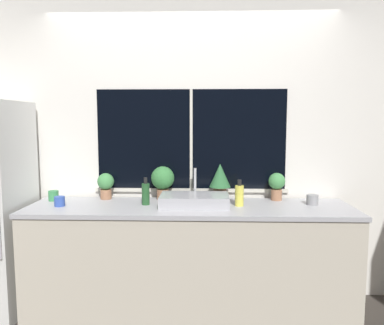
{
  "coord_description": "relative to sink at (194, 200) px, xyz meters",
  "views": [
    {
      "loc": [
        0.12,
        -2.62,
        1.57
      ],
      "look_at": [
        0.02,
        0.31,
        1.24
      ],
      "focal_mm": 35.0,
      "sensor_mm": 36.0,
      "label": 1
    }
  ],
  "objects": [
    {
      "name": "mug_blue",
      "position": [
        -1.08,
        -0.05,
        -0.01
      ],
      "size": [
        0.08,
        0.08,
        0.08
      ],
      "color": "#3351AD",
      "rests_on": "counter"
    },
    {
      "name": "counter",
      "position": [
        -0.04,
        -0.01,
        -0.49
      ],
      "size": [
        2.6,
        0.65,
        0.89
      ],
      "color": "beige",
      "rests_on": "ground_plane"
    },
    {
      "name": "mug_grey",
      "position": [
        0.96,
        0.07,
        -0.0
      ],
      "size": [
        0.09,
        0.09,
        0.08
      ],
      "color": "gray",
      "rests_on": "counter"
    },
    {
      "name": "sink",
      "position": [
        0.0,
        0.0,
        0.0
      ],
      "size": [
        0.55,
        0.38,
        0.28
      ],
      "color": "#ADADB2",
      "rests_on": "counter"
    },
    {
      "name": "bottle_tall",
      "position": [
        -0.4,
        0.02,
        0.05
      ],
      "size": [
        0.06,
        0.06,
        0.22
      ],
      "color": "#235128",
      "rests_on": "counter"
    },
    {
      "name": "mug_green",
      "position": [
        -1.21,
        0.15,
        -0.0
      ],
      "size": [
        0.08,
        0.08,
        0.09
      ],
      "color": "#38844C",
      "rests_on": "counter"
    },
    {
      "name": "potted_plant_center_right",
      "position": [
        0.21,
        0.23,
        0.14
      ],
      "size": [
        0.18,
        0.18,
        0.31
      ],
      "color": "#9E6B4C",
      "rests_on": "counter"
    },
    {
      "name": "potted_plant_far_right",
      "position": [
        0.7,
        0.23,
        0.09
      ],
      "size": [
        0.14,
        0.14,
        0.24
      ],
      "color": "#9E6B4C",
      "rests_on": "counter"
    },
    {
      "name": "potted_plant_far_left",
      "position": [
        -0.78,
        0.23,
        0.09
      ],
      "size": [
        0.14,
        0.14,
        0.23
      ],
      "color": "#9E6B4C",
      "rests_on": "counter"
    },
    {
      "name": "soap_bottle",
      "position": [
        0.36,
        0.0,
        0.04
      ],
      "size": [
        0.07,
        0.07,
        0.21
      ],
      "color": "#DBD14C",
      "rests_on": "counter"
    },
    {
      "name": "wall_back",
      "position": [
        -0.04,
        0.37,
        0.41
      ],
      "size": [
        8.0,
        0.09,
        2.7
      ],
      "color": "silver",
      "rests_on": "ground_plane"
    },
    {
      "name": "potted_plant_center_left",
      "position": [
        -0.28,
        0.23,
        0.13
      ],
      "size": [
        0.2,
        0.2,
        0.29
      ],
      "color": "#9E6B4C",
      "rests_on": "counter"
    }
  ]
}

